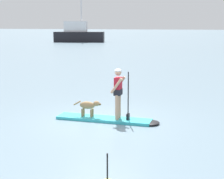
{
  "coord_description": "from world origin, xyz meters",
  "views": [
    {
      "loc": [
        3.6,
        -11.39,
        3.25
      ],
      "look_at": [
        0.0,
        1.0,
        0.9
      ],
      "focal_mm": 57.98,
      "sensor_mm": 36.0,
      "label": 1
    }
  ],
  "objects_px": {
    "person_paddler": "(118,90)",
    "paddleboard": "(110,120)",
    "dog": "(89,106)",
    "moored_boat_far_port": "(78,34)"
  },
  "relations": [
    {
      "from": "paddleboard",
      "to": "moored_boat_far_port",
      "type": "bearing_deg",
      "value": 112.55
    },
    {
      "from": "dog",
      "to": "moored_boat_far_port",
      "type": "bearing_deg",
      "value": 111.79
    },
    {
      "from": "paddleboard",
      "to": "person_paddler",
      "type": "distance_m",
      "value": 1.07
    },
    {
      "from": "person_paddler",
      "to": "dog",
      "type": "height_order",
      "value": "person_paddler"
    },
    {
      "from": "paddleboard",
      "to": "dog",
      "type": "height_order",
      "value": "dog"
    },
    {
      "from": "paddleboard",
      "to": "moored_boat_far_port",
      "type": "relative_size",
      "value": 0.36
    },
    {
      "from": "paddleboard",
      "to": "moored_boat_far_port",
      "type": "height_order",
      "value": "moored_boat_far_port"
    },
    {
      "from": "dog",
      "to": "moored_boat_far_port",
      "type": "distance_m",
      "value": 53.89
    },
    {
      "from": "person_paddler",
      "to": "paddleboard",
      "type": "bearing_deg",
      "value": 179.49
    },
    {
      "from": "paddleboard",
      "to": "dog",
      "type": "xyz_separation_m",
      "value": [
        -0.77,
        0.01,
        0.43
      ]
    }
  ]
}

